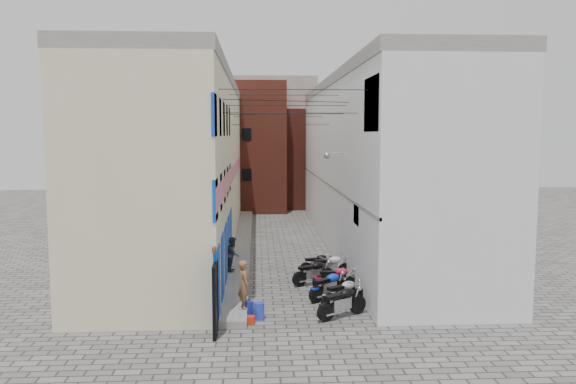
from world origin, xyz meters
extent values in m
plane|color=#5A5654|center=(0.00, 0.00, 0.00)|extent=(90.00, 90.00, 0.00)
cube|color=gray|center=(-2.05, 13.00, 0.12)|extent=(0.90, 26.00, 0.25)
cube|color=beige|center=(-5.00, 13.00, 4.25)|extent=(5.00, 26.00, 8.50)
cube|color=#D17685|center=(-2.54, 13.00, 4.00)|extent=(0.10, 26.00, 0.80)
cube|color=#0C3FB4|center=(-2.53, 4.90, 1.30)|extent=(0.12, 10.20, 2.40)
cube|color=#0C3FB4|center=(-2.55, 4.90, 5.30)|extent=(0.10, 10.20, 4.00)
cube|color=gray|center=(-5.00, 13.00, 8.75)|extent=(5.10, 26.00, 0.50)
cube|color=black|center=(-2.52, -0.40, 1.10)|extent=(0.10, 1.20, 2.20)
cube|color=silver|center=(5.00, 13.00, 4.25)|extent=(5.00, 26.00, 8.50)
cube|color=#0C3FB4|center=(2.55, 1.50, 7.00)|extent=(0.10, 2.40, 1.80)
cube|color=white|center=(2.56, 4.00, 3.00)|extent=(0.08, 1.00, 0.70)
cylinder|color=#B2B2B7|center=(2.15, 7.00, 5.20)|extent=(0.80, 0.06, 0.06)
sphere|color=#B2B2B7|center=(1.75, 7.00, 5.10)|extent=(0.28, 0.28, 0.28)
cube|color=gray|center=(5.00, 13.00, 8.75)|extent=(5.10, 26.00, 0.50)
cube|color=gray|center=(2.54, 13.00, 3.40)|extent=(0.10, 26.00, 0.12)
cube|color=maroon|center=(-2.00, 28.00, 5.00)|extent=(6.00, 6.00, 10.00)
cube|color=maroon|center=(3.00, 30.00, 4.00)|extent=(5.00, 6.00, 8.00)
cube|color=gray|center=(0.00, 34.00, 5.50)|extent=(8.00, 5.00, 11.00)
cube|color=black|center=(0.00, 25.20, 1.20)|extent=(2.00, 0.30, 2.40)
cylinder|color=black|center=(0.00, 2.00, 7.50)|extent=(5.20, 0.02, 0.02)
cylinder|color=black|center=(0.00, 4.00, 6.80)|extent=(5.20, 0.02, 0.02)
cylinder|color=black|center=(0.00, 6.50, 7.20)|extent=(5.20, 0.02, 0.02)
cylinder|color=black|center=(0.00, 9.00, 7.80)|extent=(5.20, 0.02, 0.02)
cylinder|color=black|center=(0.00, 12.00, 6.50)|extent=(5.20, 0.02, 0.02)
cylinder|color=black|center=(0.00, 15.00, 7.00)|extent=(5.20, 0.02, 0.02)
cylinder|color=black|center=(0.00, 5.00, 7.30)|extent=(5.65, 2.07, 0.02)
cylinder|color=black|center=(0.00, 8.00, 6.90)|extent=(5.80, 1.58, 0.02)
imported|color=#985C37|center=(-1.70, 1.35, 1.06)|extent=(0.52, 0.67, 1.62)
imported|color=#2C3242|center=(-2.28, 6.48, 0.98)|extent=(0.61, 0.75, 1.46)
cylinder|color=#273CC3|center=(-1.21, 0.94, 0.27)|extent=(0.43, 0.43, 0.55)
cylinder|color=#2132A8|center=(-1.55, 1.37, 0.24)|extent=(0.36, 0.36, 0.49)
cube|color=red|center=(-1.55, 0.50, 0.12)|extent=(0.42, 0.32, 0.25)
camera|label=1|loc=(-1.26, -16.89, 6.02)|focal=35.00mm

